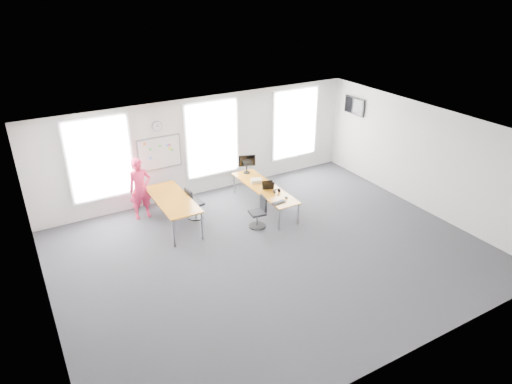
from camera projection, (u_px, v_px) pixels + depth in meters
floor at (272, 253)px, 11.19m from camera, size 10.00×10.00×0.00m
ceiling at (274, 137)px, 9.87m from camera, size 10.00×10.00×0.00m
wall_back at (203, 146)px, 13.65m from camera, size 10.00×0.00×10.00m
wall_front at (403, 294)px, 7.41m from camera, size 10.00×0.00×10.00m
wall_left at (40, 260)px, 8.29m from camera, size 0.00×10.00×10.00m
wall_right at (425, 158)px, 12.77m from camera, size 0.00×10.00×10.00m
window_left at (100, 159)px, 12.19m from camera, size 1.60×0.06×2.20m
window_mid at (212, 139)px, 13.67m from camera, size 1.60×0.06×2.20m
window_right at (295, 124)px, 15.02m from camera, size 1.60×0.06×2.20m
desk_right at (264, 188)px, 13.06m from camera, size 0.72×2.71×0.66m
desk_left at (172, 201)px, 12.10m from camera, size 0.88×2.20×0.80m
chair_right at (259, 214)px, 12.19m from camera, size 0.46×0.46×0.87m
chair_left at (193, 205)px, 12.62m from camera, size 0.48×0.48×0.90m
person at (140, 189)px, 12.46m from camera, size 0.64×0.43×1.74m
whiteboard at (160, 153)px, 13.00m from camera, size 1.20×0.03×0.90m
wall_clock at (157, 126)px, 12.65m from camera, size 0.30×0.04×0.30m
tv at (355, 106)px, 14.74m from camera, size 0.06×0.90×0.55m
keyboard at (279, 203)px, 12.15m from camera, size 0.43×0.23×0.02m
mouse at (286, 197)px, 12.40m from camera, size 0.08×0.13×0.05m
lens_cap at (278, 195)px, 12.57m from camera, size 0.07×0.07×0.01m
headphones at (277, 191)px, 12.69m from camera, size 0.20×0.10×0.11m
laptop_sleeve at (268, 185)px, 12.85m from camera, size 0.31×0.26×0.25m
paper_stack at (256, 181)px, 13.30m from camera, size 0.37×0.32×0.11m
monitor at (247, 162)px, 13.80m from camera, size 0.50×0.22×0.58m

